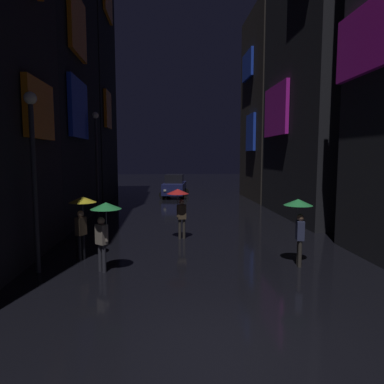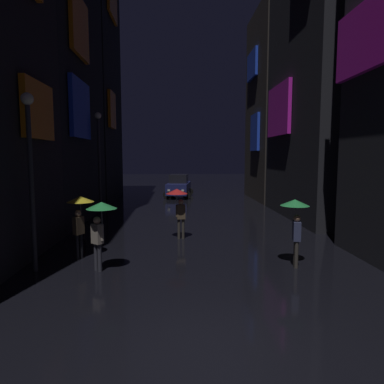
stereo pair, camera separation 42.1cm
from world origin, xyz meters
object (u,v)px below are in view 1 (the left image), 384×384
Objects in this scene: pedestrian_foreground_right_red at (179,200)px; pedestrian_far_right_green at (105,217)px; pedestrian_foreground_left_green at (299,213)px; streetlamp_left_near at (33,161)px; bicycle_parked_at_storefront at (81,233)px; car_distant at (175,186)px; pedestrian_midstreet_left_yellow at (82,210)px; streetlamp_left_far at (97,153)px.

pedestrian_foreground_right_red is 4.57m from pedestrian_far_right_green.
pedestrian_foreground_left_green is 0.40× the size of streetlamp_left_near.
car_distant is (4.12, 15.11, 0.54)m from bicycle_parked_at_storefront.
car_distant is (3.50, 17.29, -0.74)m from pedestrian_midstreet_left_yellow.
pedestrian_foreground_left_green and pedestrian_far_right_green have the same top height.
pedestrian_foreground_left_green is 0.49× the size of car_distant.
pedestrian_midstreet_left_yellow is 1.16× the size of bicycle_parked_at_storefront.
streetlamp_left_near reaches higher than pedestrian_foreground_left_green.
bicycle_parked_at_storefront is at bearing -175.61° from pedestrian_foreground_right_red.
car_distant is 10.88m from streetlamp_left_far.
streetlamp_left_far is at bearing 129.51° from pedestrian_foreground_right_red.
pedestrian_foreground_right_red reaches higher than bicycle_parked_at_storefront.
pedestrian_far_right_green reaches higher than car_distant.
streetlamp_left_far is (-8.00, 8.97, 1.97)m from pedestrian_foreground_left_green.
streetlamp_left_near reaches higher than pedestrian_far_right_green.
pedestrian_foreground_left_green is 0.36× the size of streetlamp_left_far.
pedestrian_foreground_left_green is 1.00× the size of pedestrian_midstreet_left_yellow.
pedestrian_foreground_left_green is at bearing -45.32° from pedestrian_foreground_right_red.
pedestrian_far_right_green is 4.17m from bicycle_parked_at_storefront.
pedestrian_midstreet_left_yellow is 8.08m from streetlamp_left_far.
bicycle_parked_at_storefront is at bearing 105.88° from pedestrian_midstreet_left_yellow.
pedestrian_midstreet_left_yellow is 1.00× the size of pedestrian_foreground_right_red.
streetlamp_left_near is at bearing -96.52° from bicycle_parked_at_storefront.
pedestrian_foreground_left_green is 7.08m from pedestrian_midstreet_left_yellow.
pedestrian_foreground_left_green is at bearing 0.81° from streetlamp_left_near.
pedestrian_midstreet_left_yellow is at bearing 124.54° from pedestrian_far_right_green.
bicycle_parked_at_storefront is at bearing 83.48° from streetlamp_left_near.
pedestrian_foreground_right_red is at bearing 134.68° from pedestrian_foreground_left_green.
streetlamp_left_near is at bearing 176.20° from pedestrian_far_right_green.
streetlamp_left_far is at bearing 102.32° from pedestrian_far_right_green.
pedestrian_foreground_right_red reaches higher than car_distant.
pedestrian_foreground_left_green and pedestrian_foreground_right_red have the same top height.
streetlamp_left_near reaches higher than pedestrian_foreground_right_red.
streetlamp_left_near is at bearing -90.00° from streetlamp_left_far.
streetlamp_left_near is (-4.52, -18.60, 2.40)m from car_distant.
streetlamp_left_near is at bearing -138.97° from pedestrian_foreground_right_red.
streetlamp_left_near reaches higher than bicycle_parked_at_storefront.
streetlamp_left_far is at bearing 131.73° from pedestrian_foreground_left_green.
pedestrian_far_right_green is 0.36× the size of streetlamp_left_far.
pedestrian_far_right_green is 18.91m from car_distant.
pedestrian_midstreet_left_yellow is 4.16m from pedestrian_foreground_right_red.
streetlamp_left_far reaches higher than pedestrian_foreground_right_red.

